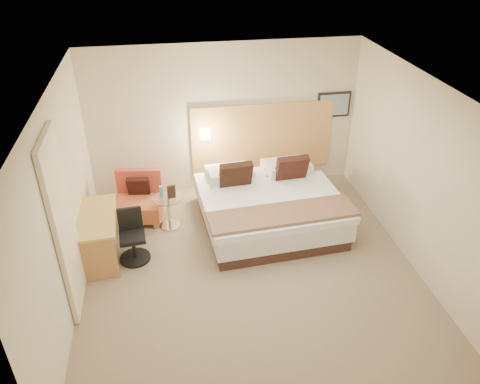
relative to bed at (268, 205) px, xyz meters
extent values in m
cube|color=#7C6A53|center=(-0.52, -1.11, -0.36)|extent=(4.80, 5.00, 0.02)
cube|color=white|center=(-0.52, -1.11, 2.36)|extent=(4.80, 5.00, 0.02)
cube|color=beige|center=(-0.52, 1.40, 1.00)|extent=(4.80, 0.02, 2.70)
cube|color=beige|center=(-0.52, -3.62, 1.00)|extent=(4.80, 0.02, 2.70)
cube|color=beige|center=(-2.93, -1.11, 1.00)|extent=(0.02, 5.00, 2.70)
cube|color=beige|center=(1.89, -1.11, 1.00)|extent=(0.02, 5.00, 2.70)
cube|color=tan|center=(0.18, 1.36, 0.60)|extent=(2.60, 0.04, 1.30)
cube|color=black|center=(1.50, 1.37, 1.15)|extent=(0.62, 0.03, 0.47)
cube|color=gray|center=(1.50, 1.35, 1.15)|extent=(0.54, 0.01, 0.39)
cylinder|color=silver|center=(-0.87, 1.31, 0.80)|extent=(0.02, 0.12, 0.02)
cube|color=#FDEBC5|center=(-0.87, 1.25, 0.80)|extent=(0.15, 0.15, 0.15)
cube|color=beige|center=(-2.88, -1.36, 0.87)|extent=(0.06, 0.90, 2.42)
cylinder|color=#7B92BF|center=(-1.71, 0.22, 0.31)|extent=(0.07, 0.07, 0.20)
cube|color=#331F15|center=(-1.56, 0.17, 0.32)|extent=(0.14, 0.08, 0.22)
cube|color=#39221C|center=(0.00, 0.00, -0.25)|extent=(2.21, 2.21, 0.19)
cube|color=silver|center=(0.00, 0.00, 0.00)|extent=(2.28, 2.28, 0.32)
cube|color=white|center=(0.02, -0.30, 0.22)|extent=(2.30, 1.69, 0.11)
cube|color=white|center=(-0.57, 0.75, 0.26)|extent=(0.77, 0.46, 0.19)
cube|color=silver|center=(0.46, 0.82, 0.26)|extent=(0.77, 0.46, 0.19)
cube|color=silver|center=(-0.55, 0.47, 0.37)|extent=(0.77, 0.46, 0.19)
cube|color=silver|center=(0.48, 0.54, 0.37)|extent=(0.77, 0.46, 0.19)
cube|color=black|center=(-0.50, 0.26, 0.45)|extent=(0.55, 0.32, 0.55)
cube|color=black|center=(0.46, 0.33, 0.45)|extent=(0.55, 0.32, 0.55)
cube|color=#D35A2B|center=(0.05, -0.73, 0.30)|extent=(2.28, 0.74, 0.05)
cube|color=#9F884B|center=(-2.46, 0.27, -0.30)|extent=(0.09, 0.09, 0.10)
cube|color=#A2744C|center=(-1.85, 0.18, -0.30)|extent=(0.09, 0.09, 0.10)
cube|color=#AB7450|center=(-2.38, 0.80, -0.30)|extent=(0.09, 0.09, 0.10)
cube|color=#AA7E50|center=(-1.78, 0.71, -0.30)|extent=(0.09, 0.09, 0.10)
cube|color=#BC5932|center=(-2.12, 0.49, -0.11)|extent=(0.85, 0.77, 0.29)
cube|color=#BB4032|center=(-2.08, 0.76, 0.24)|extent=(0.77, 0.22, 0.43)
cube|color=black|center=(-2.09, 0.66, 0.18)|extent=(0.38, 0.23, 0.38)
cylinder|color=silver|center=(-1.63, 0.19, -0.34)|extent=(0.41, 0.41, 0.02)
cylinder|color=silver|center=(-1.63, 0.19, -0.07)|extent=(0.05, 0.05, 0.52)
cylinder|color=silver|center=(-1.63, 0.19, 0.20)|extent=(0.60, 0.60, 0.01)
cube|color=tan|center=(-2.66, -0.43, 0.36)|extent=(0.60, 1.20, 0.04)
cube|color=#AD7B44|center=(-2.63, -0.98, 0.00)|extent=(0.49, 0.07, 0.69)
cube|color=tan|center=(-2.69, 0.11, 0.00)|extent=(0.49, 0.07, 0.69)
cube|color=#B18C45|center=(-2.61, -0.43, 0.28)|extent=(0.50, 1.12, 0.10)
cylinder|color=black|center=(-2.18, -0.60, -0.32)|extent=(0.49, 0.49, 0.04)
cylinder|color=black|center=(-2.18, -0.60, -0.13)|extent=(0.06, 0.06, 0.35)
cube|color=black|center=(-2.18, -0.60, 0.07)|extent=(0.40, 0.40, 0.06)
cube|color=black|center=(-2.19, -0.43, 0.29)|extent=(0.36, 0.07, 0.37)
camera|label=1|loc=(-1.56, -6.33, 4.16)|focal=35.00mm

